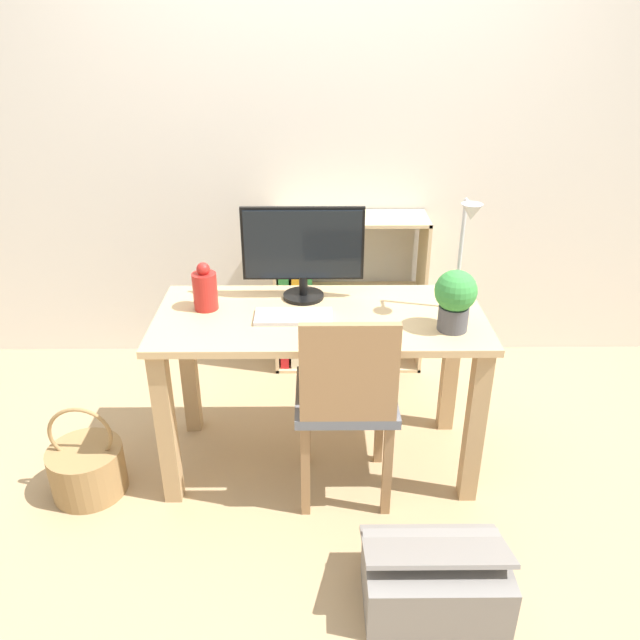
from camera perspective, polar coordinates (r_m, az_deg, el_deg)
ground_plane at (r=2.93m, az=0.02°, el=-12.52°), size 10.00×10.00×0.00m
wall_back at (r=3.38m, az=-0.15°, el=17.23°), size 8.00×0.05×2.60m
desk at (r=2.60m, az=0.02°, el=-2.46°), size 1.34×0.60×0.74m
monitor at (r=2.60m, az=-1.58°, el=6.61°), size 0.51×0.17×0.40m
keyboard at (r=2.50m, az=-2.43°, el=0.32°), size 0.31×0.14×0.02m
vase at (r=2.60m, az=-10.47°, el=2.79°), size 0.10×0.10×0.20m
desk_lamp at (r=2.50m, az=13.08°, el=6.55°), size 0.10×0.19×0.47m
potted_plant at (r=2.42m, az=12.25°, el=2.02°), size 0.16×0.16×0.24m
chair at (r=2.45m, az=2.43°, el=-7.15°), size 0.40×0.40×0.88m
bookshelf at (r=3.48m, az=0.13°, el=1.72°), size 0.82×0.28×0.87m
basket at (r=2.88m, az=-20.51°, el=-12.56°), size 0.31×0.31×0.42m
storage_box at (r=2.33m, az=10.46°, el=-22.30°), size 0.49×0.35×0.27m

